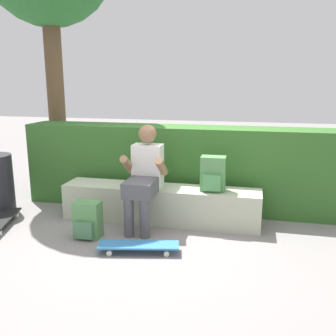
% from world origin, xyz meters
% --- Properties ---
extents(ground_plane, '(24.00, 24.00, 0.00)m').
position_xyz_m(ground_plane, '(0.00, 0.00, 0.00)').
color(ground_plane, gray).
extents(bench_main, '(2.38, 0.42, 0.43)m').
position_xyz_m(bench_main, '(0.00, 0.40, 0.22)').
color(bench_main, '#AFB59B').
rests_on(bench_main, ground).
extents(person_skater, '(0.49, 0.62, 1.18)m').
position_xyz_m(person_skater, '(-0.13, 0.20, 0.63)').
color(person_skater, white).
rests_on(person_skater, ground).
extents(skateboard_near_person, '(0.82, 0.36, 0.09)m').
position_xyz_m(skateboard_near_person, '(-0.00, -0.49, 0.07)').
color(skateboard_near_person, teal).
rests_on(skateboard_near_person, ground).
extents(skateboard_beside_bench, '(0.41, 0.82, 0.09)m').
position_xyz_m(skateboard_beside_bench, '(-1.77, -0.18, 0.07)').
color(skateboard_beside_bench, black).
rests_on(skateboard_beside_bench, ground).
extents(backpack_on_bench, '(0.28, 0.23, 0.40)m').
position_xyz_m(backpack_on_bench, '(0.63, 0.40, 0.62)').
color(backpack_on_bench, '#51894C').
rests_on(backpack_on_bench, bench_main).
extents(backpack_on_ground, '(0.28, 0.23, 0.40)m').
position_xyz_m(backpack_on_ground, '(-0.65, -0.24, 0.19)').
color(backpack_on_ground, '#51894C').
rests_on(backpack_on_ground, ground).
extents(hedge_row, '(4.14, 0.53, 1.09)m').
position_xyz_m(hedge_row, '(0.10, 1.00, 0.55)').
color(hedge_row, '#316126').
rests_on(hedge_row, ground).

